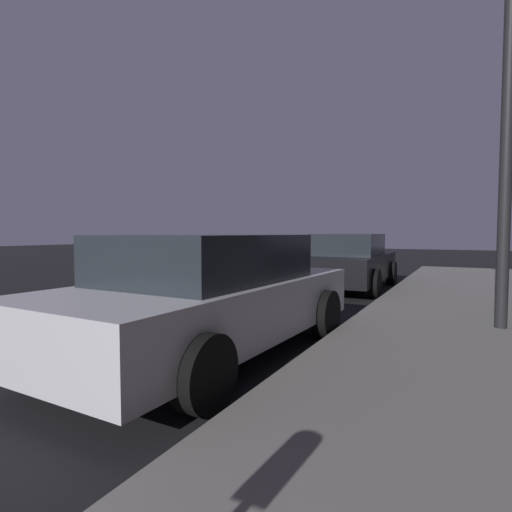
# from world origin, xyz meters

# --- Properties ---
(car_silver) EXTENTS (2.23, 4.55, 1.43)m
(car_silver) POSITION_xyz_m (2.85, 4.75, 0.72)
(car_silver) COLOR #B7B7BF
(car_silver) RESTS_ON ground
(car_black) EXTENTS (2.01, 4.31, 1.43)m
(car_black) POSITION_xyz_m (2.85, 11.23, 0.70)
(car_black) COLOR black
(car_black) RESTS_ON ground
(street_lamp) EXTENTS (0.44, 0.44, 5.27)m
(street_lamp) POSITION_xyz_m (6.00, 7.18, 3.66)
(street_lamp) COLOR black
(street_lamp) RESTS_ON sidewalk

